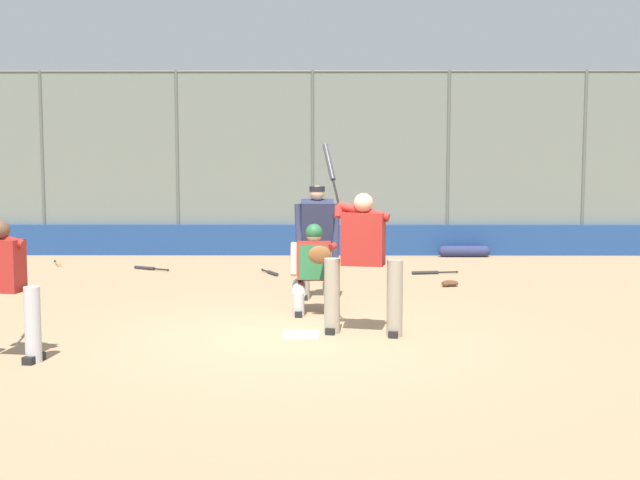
% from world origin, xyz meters
% --- Properties ---
extents(ground_plane, '(160.00, 160.00, 0.00)m').
position_xyz_m(ground_plane, '(0.00, 0.00, 0.00)').
color(ground_plane, '#9E7F5B').
extents(home_plate_marker, '(0.43, 0.43, 0.01)m').
position_xyz_m(home_plate_marker, '(0.00, 0.00, 0.01)').
color(home_plate_marker, white).
rests_on(home_plate_marker, ground_plane).
extents(backstop_fence, '(19.21, 0.08, 4.32)m').
position_xyz_m(backstop_fence, '(0.00, -8.85, 2.25)').
color(backstop_fence, '#515651').
rests_on(backstop_fence, ground_plane).
extents(padding_wall, '(18.75, 0.18, 0.72)m').
position_xyz_m(padding_wall, '(0.00, -8.75, 0.36)').
color(padding_wall, navy).
rests_on(padding_wall, ground_plane).
extents(bleachers_beyond, '(13.39, 3.05, 1.80)m').
position_xyz_m(bleachers_beyond, '(3.00, -11.71, 0.59)').
color(bleachers_beyond, slate).
rests_on(bleachers_beyond, ground_plane).
extents(batter_at_plate, '(0.96, 0.83, 2.30)m').
position_xyz_m(batter_at_plate, '(-0.74, -0.00, 0.93)').
color(batter_at_plate, gray).
rests_on(batter_at_plate, ground_plane).
extents(catcher_behind_plate, '(0.65, 0.76, 1.24)m').
position_xyz_m(catcher_behind_plate, '(-0.14, -1.33, 0.64)').
color(catcher_behind_plate, '#B7B7BC').
rests_on(catcher_behind_plate, ground_plane).
extents(umpire_home, '(0.71, 0.45, 1.74)m').
position_xyz_m(umpire_home, '(-0.17, -2.49, 0.94)').
color(umpire_home, gray).
rests_on(umpire_home, ground_plane).
extents(batter_on_deck, '(0.89, 0.73, 2.03)m').
position_xyz_m(batter_on_deck, '(3.02, 1.28, 0.79)').
color(batter_on_deck, '#B7B7BC').
rests_on(batter_on_deck, ground_plane).
extents(spare_bat_near_backstop, '(0.39, 0.77, 0.07)m').
position_xyz_m(spare_bat_near_backstop, '(0.73, -5.34, 0.03)').
color(spare_bat_near_backstop, black).
rests_on(spare_bat_near_backstop, ground_plane).
extents(spare_bat_by_padding, '(0.79, 0.49, 0.07)m').
position_xyz_m(spare_bat_by_padding, '(3.28, -6.02, 0.03)').
color(spare_bat_by_padding, black).
rests_on(spare_bat_by_padding, ground_plane).
extents(spare_bat_third_base_side, '(0.43, 0.82, 0.07)m').
position_xyz_m(spare_bat_third_base_side, '(5.33, -6.75, 0.03)').
color(spare_bat_third_base_side, black).
rests_on(spare_bat_third_base_side, ground_plane).
extents(spare_bat_first_base_side, '(0.91, 0.21, 0.07)m').
position_xyz_m(spare_bat_first_base_side, '(-2.28, -5.39, 0.03)').
color(spare_bat_first_base_side, black).
rests_on(spare_bat_first_base_side, ground_plane).
extents(fielding_glove_on_dirt, '(0.29, 0.22, 0.11)m').
position_xyz_m(fielding_glove_on_dirt, '(-2.42, -3.84, 0.05)').
color(fielding_glove_on_dirt, '#56331E').
rests_on(fielding_glove_on_dirt, ground_plane).
extents(equipment_bag_dugout_side, '(1.20, 0.26, 0.26)m').
position_xyz_m(equipment_bag_dugout_side, '(-3.52, -8.38, 0.13)').
color(equipment_bag_dugout_side, navy).
rests_on(equipment_bag_dugout_side, ground_plane).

